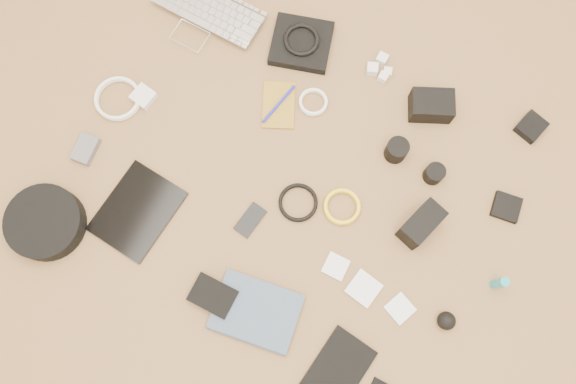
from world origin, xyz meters
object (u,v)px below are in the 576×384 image
at_px(dslr_camera, 431,106).
at_px(headphone_case, 45,223).
at_px(laptop, 201,22).
at_px(paperback, 245,342).
at_px(phone, 250,220).
at_px(tablet, 137,211).

bearing_deg(dslr_camera, headphone_case, -160.11).
height_order(laptop, headphone_case, headphone_case).
height_order(dslr_camera, paperback, dslr_camera).
bearing_deg(headphone_case, dslr_camera, 43.42).
relative_size(dslr_camera, phone, 1.27).
distance_m(laptop, dslr_camera, 0.78).
relative_size(laptop, paperback, 1.52).
height_order(dslr_camera, headphone_case, dslr_camera).
relative_size(headphone_case, paperback, 0.94).
bearing_deg(headphone_case, tablet, 34.47).
distance_m(tablet, phone, 0.34).
distance_m(phone, headphone_case, 0.59).
xyz_separation_m(laptop, paperback, (0.58, -0.83, -0.00)).
height_order(laptop, phone, laptop).
height_order(phone, headphone_case, headphone_case).
xyz_separation_m(laptop, phone, (0.44, -0.51, -0.01)).
bearing_deg(phone, dslr_camera, 68.26).
distance_m(phone, paperback, 0.35).
distance_m(tablet, paperback, 0.50).
bearing_deg(paperback, dslr_camera, -19.58).
bearing_deg(headphone_case, phone, 27.08).
distance_m(laptop, tablet, 0.64).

